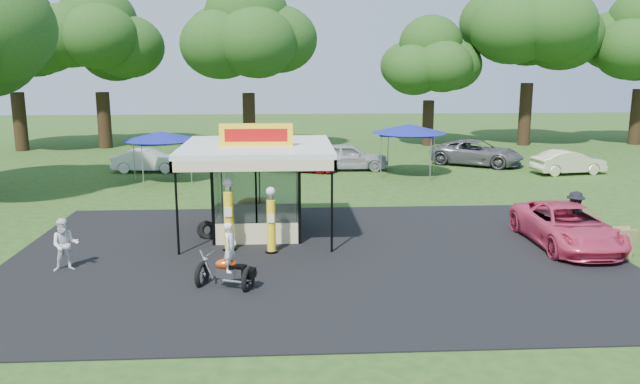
% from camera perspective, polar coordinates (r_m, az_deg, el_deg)
% --- Properties ---
extents(ground, '(120.00, 120.00, 0.00)m').
position_cam_1_polar(ground, '(18.77, -0.04, -7.85)').
color(ground, '#234816').
rests_on(ground, ground).
extents(asphalt_apron, '(20.00, 14.00, 0.04)m').
position_cam_1_polar(asphalt_apron, '(20.65, -0.36, -5.94)').
color(asphalt_apron, black).
rests_on(asphalt_apron, ground).
extents(gas_station_kiosk, '(5.40, 5.40, 4.18)m').
position_cam_1_polar(gas_station_kiosk, '(23.11, -5.70, 0.44)').
color(gas_station_kiosk, white).
rests_on(gas_station_kiosk, ground).
extents(gas_pump_left, '(0.48, 0.48, 2.56)m').
position_cam_1_polar(gas_pump_left, '(21.24, -8.35, -2.18)').
color(gas_pump_left, black).
rests_on(gas_pump_left, ground).
extents(gas_pump_right, '(0.43, 0.43, 2.28)m').
position_cam_1_polar(gas_pump_right, '(20.84, -4.49, -2.73)').
color(gas_pump_right, black).
rests_on(gas_pump_right, ground).
extents(motorcycle, '(1.77, 1.25, 2.01)m').
position_cam_1_polar(motorcycle, '(17.85, -8.37, -6.38)').
color(motorcycle, black).
rests_on(motorcycle, ground).
extents(spare_tires, '(0.82, 0.55, 0.68)m').
position_cam_1_polar(spare_tires, '(23.02, -10.29, -3.45)').
color(spare_tires, black).
rests_on(spare_tires, ground).
extents(a_frame_sign, '(0.59, 0.53, 1.05)m').
position_cam_1_polar(a_frame_sign, '(22.59, 26.03, -4.25)').
color(a_frame_sign, '#593819').
rests_on(a_frame_sign, ground).
extents(kiosk_car, '(2.82, 1.13, 0.96)m').
position_cam_1_polar(kiosk_car, '(25.54, -5.44, -1.45)').
color(kiosk_car, yellow).
rests_on(kiosk_car, ground).
extents(pink_sedan, '(2.44, 5.27, 1.46)m').
position_cam_1_polar(pink_sedan, '(23.34, 21.65, -2.89)').
color(pink_sedan, '#E03D64').
rests_on(pink_sedan, ground).
extents(spectator_west, '(0.93, 0.80, 1.66)m').
position_cam_1_polar(spectator_west, '(20.66, -22.27, -4.49)').
color(spectator_west, white).
rests_on(spectator_west, ground).
extents(spectator_east_a, '(1.29, 1.27, 1.78)m').
position_cam_1_polar(spectator_east_a, '(24.28, 22.23, -2.00)').
color(spectator_east_a, black).
rests_on(spectator_east_a, ground).
extents(bg_car_a, '(4.11, 1.60, 1.33)m').
position_cam_1_polar(bg_car_a, '(37.85, -15.46, 2.80)').
color(bg_car_a, white).
rests_on(bg_car_a, ground).
extents(bg_car_b, '(4.83, 3.08, 1.30)m').
position_cam_1_polar(bg_car_b, '(36.75, -1.85, 2.94)').
color(bg_car_b, '#9A0B12').
rests_on(bg_car_b, ground).
extents(bg_car_c, '(4.76, 2.06, 1.60)m').
position_cam_1_polar(bg_car_c, '(37.18, 2.59, 3.27)').
color(bg_car_c, '#B1B0B5').
rests_on(bg_car_c, ground).
extents(bg_car_d, '(6.10, 5.09, 1.55)m').
position_cam_1_polar(bg_car_d, '(40.03, 14.16, 3.49)').
color(bg_car_d, '#5C5C5F').
rests_on(bg_car_d, ground).
extents(bg_car_e, '(4.33, 2.09, 1.37)m').
position_cam_1_polar(bg_car_e, '(38.50, 21.77, 2.55)').
color(bg_car_e, beige).
rests_on(bg_car_e, ground).
extents(tent_west, '(3.87, 3.87, 2.71)m').
position_cam_1_polar(tent_west, '(34.26, -14.36, 4.96)').
color(tent_west, gray).
rests_on(tent_west, ground).
extents(tent_east, '(4.17, 4.17, 2.91)m').
position_cam_1_polar(tent_east, '(35.40, 8.15, 5.73)').
color(tent_east, gray).
rests_on(tent_east, ground).
extents(oak_far_a, '(9.91, 9.91, 11.74)m').
position_cam_1_polar(oak_far_a, '(49.89, -26.31, 11.95)').
color(oak_far_a, black).
rests_on(oak_far_a, ground).
extents(oak_far_b, '(9.59, 9.59, 11.44)m').
position_cam_1_polar(oak_far_b, '(49.16, -19.54, 12.30)').
color(oak_far_b, black).
rests_on(oak_far_b, ground).
extents(oak_far_c, '(9.97, 9.97, 11.75)m').
position_cam_1_polar(oak_far_c, '(44.95, -6.65, 13.19)').
color(oak_far_c, black).
rests_on(oak_far_c, ground).
extents(oak_far_d, '(8.02, 8.02, 9.55)m').
position_cam_1_polar(oak_far_d, '(48.63, 10.02, 11.36)').
color(oak_far_d, black).
rests_on(oak_far_d, ground).
extents(oak_far_e, '(11.07, 11.07, 13.17)m').
position_cam_1_polar(oak_far_e, '(50.68, 18.68, 13.58)').
color(oak_far_e, black).
rests_on(oak_far_e, ground).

